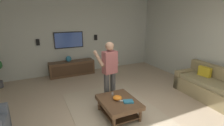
{
  "coord_description": "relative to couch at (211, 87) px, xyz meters",
  "views": [
    {
      "loc": [
        -2.98,
        1.68,
        2.32
      ],
      "look_at": [
        0.92,
        -0.17,
        1.07
      ],
      "focal_mm": 27.42,
      "sensor_mm": 36.0,
      "label": 1
    }
  ],
  "objects": [
    {
      "name": "coffee_table",
      "position": [
        0.32,
        2.77,
        -0.02
      ],
      "size": [
        1.0,
        0.8,
        0.4
      ],
      "color": "#513823",
      "rests_on": "ground"
    },
    {
      "name": "bowl",
      "position": [
        0.35,
        2.78,
        0.13
      ],
      "size": [
        0.21,
        0.21,
        0.09
      ],
      "primitive_type": "ellipsoid",
      "color": "orange",
      "rests_on": "coffee_table"
    },
    {
      "name": "wall_side_window",
      "position": [
        0.17,
        -0.56,
        1.13
      ],
      "size": [
        7.56,
        0.1,
        2.89
      ],
      "primitive_type": "cube",
      "color": "beige",
      "rests_on": "ground"
    },
    {
      "name": "book",
      "position": [
        0.14,
        2.61,
        0.1
      ],
      "size": [
        0.22,
        0.26,
        0.04
      ],
      "primitive_type": "cube",
      "rotation": [
        0.0,
        0.0,
        4.39
      ],
      "color": "teal",
      "rests_on": "coffee_table"
    },
    {
      "name": "wall_speaker_right",
      "position": [
        3.82,
        4.22,
        1.01
      ],
      "size": [
        0.06,
        0.12,
        0.22
      ],
      "primitive_type": "cube",
      "color": "black"
    },
    {
      "name": "wall_back_tv",
      "position": [
        3.9,
        2.74,
        1.13
      ],
      "size": [
        0.1,
        6.7,
        2.89
      ],
      "primitive_type": "cube",
      "color": "#B2B7AD",
      "rests_on": "ground"
    },
    {
      "name": "tv",
      "position": [
        3.8,
        3.11,
        1.02
      ],
      "size": [
        0.05,
        1.1,
        0.62
      ],
      "rotation": [
        0.0,
        0.0,
        3.14
      ],
      "color": "black"
    },
    {
      "name": "media_console",
      "position": [
        3.56,
        3.11,
        -0.04
      ],
      "size": [
        0.45,
        1.7,
        0.55
      ],
      "rotation": [
        0.0,
        0.0,
        3.14
      ],
      "color": "#513823",
      "rests_on": "ground"
    },
    {
      "name": "couch",
      "position": [
        0.0,
        0.0,
        0.0
      ],
      "size": [
        1.94,
        0.95,
        0.87
      ],
      "rotation": [
        0.0,
        0.0,
        1.52
      ],
      "color": "#93845B",
      "rests_on": "ground"
    },
    {
      "name": "remote_grey",
      "position": [
        0.66,
        2.76,
        0.09
      ],
      "size": [
        0.15,
        0.11,
        0.02
      ],
      "primitive_type": "cube",
      "rotation": [
        0.0,
        0.0,
        5.83
      ],
      "color": "slate",
      "rests_on": "coffee_table"
    },
    {
      "name": "person_standing",
      "position": [
        1.05,
        2.66,
        0.61
      ],
      "size": [
        0.59,
        0.59,
        1.64
      ],
      "rotation": [
        0.0,
        0.0,
        0.15
      ],
      "color": "#3F3F3F",
      "rests_on": "ground"
    },
    {
      "name": "vase_round",
      "position": [
        3.57,
        3.22,
        0.34
      ],
      "size": [
        0.22,
        0.22,
        0.22
      ],
      "primitive_type": "sphere",
      "color": "teal",
      "rests_on": "media_console"
    },
    {
      "name": "wall_speaker_left",
      "position": [
        3.82,
        2.01,
        1.05
      ],
      "size": [
        0.06,
        0.12,
        0.22
      ],
      "primitive_type": "cube",
      "color": "black"
    },
    {
      "name": "ground_plane",
      "position": [
        0.17,
        2.74,
        -0.32
      ],
      "size": [
        8.83,
        8.83,
        0.0
      ],
      "primitive_type": "plane",
      "color": "tan"
    },
    {
      "name": "area_rug",
      "position": [
        0.52,
        2.77,
        -0.31
      ],
      "size": [
        2.9,
        2.03,
        0.01
      ],
      "primitive_type": "cube",
      "color": "tan",
      "rests_on": "ground"
    },
    {
      "name": "remote_black",
      "position": [
        0.47,
        2.74,
        0.09
      ],
      "size": [
        0.08,
        0.16,
        0.02
      ],
      "primitive_type": "cube",
      "rotation": [
        0.0,
        0.0,
        1.85
      ],
      "color": "black",
      "rests_on": "coffee_table"
    },
    {
      "name": "remote_white",
      "position": [
        0.28,
        2.76,
        0.09
      ],
      "size": [
        0.14,
        0.13,
        0.02
      ],
      "primitive_type": "cube",
      "rotation": [
        0.0,
        0.0,
        0.74
      ],
      "color": "white",
      "rests_on": "coffee_table"
    }
  ]
}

